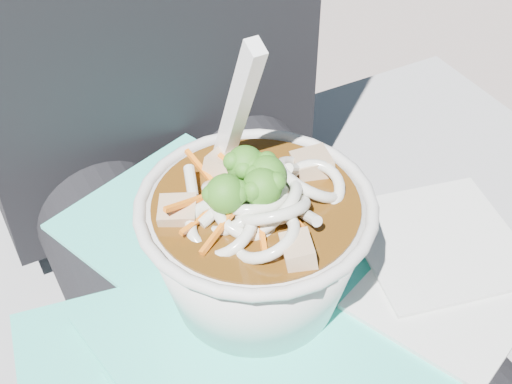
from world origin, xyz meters
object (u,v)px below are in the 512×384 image
person_body (234,262)px  udon_bowl (256,237)px  lap (283,350)px  plastic_bag (245,321)px

person_body → udon_bowl: (-0.02, -0.09, 0.12)m
lap → person_body: 0.09m
lap → person_body: size_ratio=0.47×
udon_bowl → plastic_bag: bearing=-139.1°
lap → udon_bowl: (-0.02, 0.01, 0.14)m
lap → person_body: (-0.00, 0.09, 0.02)m
person_body → plastic_bag: (-0.04, -0.10, 0.05)m
plastic_bag → udon_bowl: udon_bowl is taller
lap → plastic_bag: plastic_bag is taller
person_body → udon_bowl: size_ratio=4.83×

